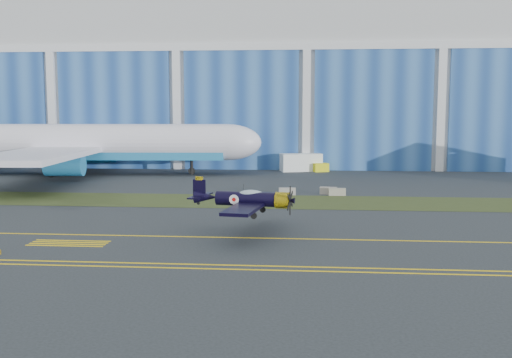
# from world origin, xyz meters

# --- Properties ---
(ground) EXTENTS (260.00, 260.00, 0.00)m
(ground) POSITION_xyz_m (0.00, 0.00, 0.00)
(ground) COLOR #2D3338
(ground) RESTS_ON ground
(grass_median) EXTENTS (260.00, 10.00, 0.02)m
(grass_median) POSITION_xyz_m (0.00, 14.00, 0.02)
(grass_median) COLOR #475128
(grass_median) RESTS_ON ground
(hangar) EXTENTS (220.00, 45.70, 30.00)m
(hangar) POSITION_xyz_m (0.00, 71.79, 14.96)
(hangar) COLOR silver
(hangar) RESTS_ON ground
(taxiway_centreline) EXTENTS (200.00, 0.20, 0.02)m
(taxiway_centreline) POSITION_xyz_m (0.00, -5.00, 0.01)
(taxiway_centreline) COLOR yellow
(taxiway_centreline) RESTS_ON ground
(edge_line_near) EXTENTS (80.00, 0.20, 0.02)m
(edge_line_near) POSITION_xyz_m (0.00, -14.50, 0.01)
(edge_line_near) COLOR yellow
(edge_line_near) RESTS_ON ground
(edge_line_far) EXTENTS (80.00, 0.20, 0.02)m
(edge_line_far) POSITION_xyz_m (0.00, -13.50, 0.01)
(edge_line_far) COLOR yellow
(edge_line_far) RESTS_ON ground
(hold_short_ladder) EXTENTS (6.00, 2.40, 0.02)m
(hold_short_ladder) POSITION_xyz_m (-18.00, -8.10, 0.01)
(hold_short_ladder) COLOR yellow
(hold_short_ladder) RESTS_ON ground
(warbird) EXTENTS (11.34, 13.01, 3.46)m
(warbird) POSITION_xyz_m (-4.72, -3.39, 2.91)
(warbird) COLOR black
(warbird) RESTS_ON ground
(jetliner) EXTENTS (68.19, 59.10, 22.50)m
(jetliner) POSITION_xyz_m (-35.80, 39.80, 11.25)
(jetliner) COLOR silver
(jetliner) RESTS_ON ground
(shipping_container) EXTENTS (7.21, 4.51, 2.91)m
(shipping_container) POSITION_xyz_m (-0.82, 47.42, 1.46)
(shipping_container) COLOR white
(shipping_container) RESTS_ON ground
(tug) EXTENTS (2.77, 2.23, 1.40)m
(tug) POSITION_xyz_m (2.43, 46.72, 0.70)
(tug) COLOR yellow
(tug) RESTS_ON ground
(barrier_a) EXTENTS (2.06, 0.87, 0.90)m
(barrier_a) POSITION_xyz_m (-2.14, 19.20, 0.45)
(barrier_a) COLOR gray
(barrier_a) RESTS_ON ground
(barrier_b) EXTENTS (2.07, 0.89, 0.90)m
(barrier_b) POSITION_xyz_m (2.78, 20.30, 0.45)
(barrier_b) COLOR gray
(barrier_b) RESTS_ON ground
(barrier_c) EXTENTS (2.02, 0.67, 0.90)m
(barrier_c) POSITION_xyz_m (3.81, 19.27, 0.45)
(barrier_c) COLOR gray
(barrier_c) RESTS_ON ground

